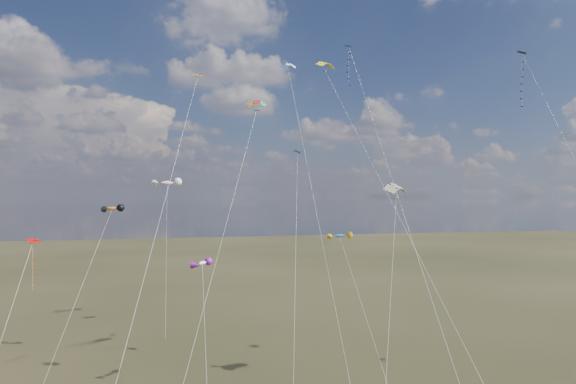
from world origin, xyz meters
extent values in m
cube|color=black|center=(23.28, 10.27, 33.60)|extent=(1.25, 1.24, 0.36)
cube|color=#110F4D|center=(7.49, 19.28, 35.63)|extent=(0.98, 0.97, 0.25)
cylinder|color=silver|center=(6.59, 5.04, 17.82)|extent=(1.84, 28.49, 35.65)
cube|color=black|center=(1.12, 18.24, 23.39)|extent=(1.04, 1.05, 0.35)
cylinder|color=silver|center=(-1.22, 10.77, 11.70)|extent=(4.72, 14.97, 23.40)
cube|color=#C50600|center=(-23.96, 12.99, 14.73)|extent=(1.26, 1.26, 0.29)
cube|color=orange|center=(-9.84, 14.84, 30.24)|extent=(0.92, 0.88, 0.31)
cylinder|color=silver|center=(-14.00, 5.06, 15.12)|extent=(8.34, 19.59, 30.25)
cylinder|color=silver|center=(6.52, 4.51, 16.63)|extent=(4.31, 27.54, 33.27)
cylinder|color=silver|center=(3.39, 19.10, 18.04)|extent=(0.13, 22.91, 36.10)
cylinder|color=silver|center=(5.55, 4.99, 9.77)|extent=(6.94, 11.33, 19.55)
cylinder|color=silver|center=(-9.10, 6.33, 13.75)|extent=(9.23, 12.74, 27.52)
ellipsoid|color=orange|center=(-18.63, 27.95, 17.11)|extent=(2.47, 1.47, 1.01)
cylinder|color=silver|center=(-21.40, 21.85, 8.56)|extent=(5.56, 12.22, 17.13)
ellipsoid|color=white|center=(-9.36, 15.20, 12.06)|extent=(2.13, 2.39, 0.80)
cylinder|color=silver|center=(-9.59, 10.21, 6.03)|extent=(0.49, 10.00, 12.08)
ellipsoid|color=#F23822|center=(-11.85, 44.14, 20.59)|extent=(4.06, 2.65, 1.48)
cylinder|color=silver|center=(-12.11, 38.47, 10.30)|extent=(0.55, 11.37, 20.60)
cube|color=#332316|center=(-12.37, 32.80, 0.06)|extent=(0.10, 0.10, 0.12)
ellipsoid|color=blue|center=(4.25, 13.53, 14.56)|extent=(2.26, 0.84, 0.73)
cylinder|color=silver|center=(5.15, 9.09, 7.28)|extent=(1.82, 8.90, 14.57)
camera|label=1|loc=(-14.22, -35.07, 18.51)|focal=32.00mm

